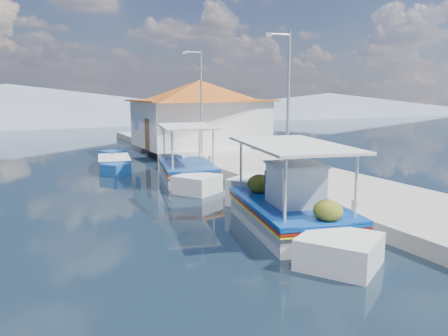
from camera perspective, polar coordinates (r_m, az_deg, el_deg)
name	(u,v)px	position (r m, az deg, el deg)	size (l,w,h in m)	color
ground	(204,216)	(15.39, -2.49, -6.06)	(160.00, 160.00, 0.00)	black
quay	(264,169)	(23.20, 5.00, -0.15)	(5.00, 44.00, 0.50)	#AFACA4
bollards	(234,166)	(21.48, 1.23, 0.19)	(0.20, 17.20, 0.30)	#A5A8AD
main_caique	(288,210)	(14.09, 8.04, -5.26)	(3.77, 8.64, 2.91)	silver
caique_green_canopy	(186,171)	(21.51, -4.76, -0.43)	(3.38, 7.50, 2.88)	silver
caique_blue_hull	(114,164)	(25.45, -13.65, 0.51)	(2.28, 5.43, 0.98)	#184890
harbor_building	(200,112)	(31.08, -3.05, 7.01)	(10.49, 10.49, 4.40)	white
lamp_post_near	(286,99)	(18.75, 7.80, 8.58)	(1.21, 0.14, 6.00)	#A5A8AD
lamp_post_far	(200,97)	(26.71, -3.07, 8.91)	(1.21, 0.14, 6.00)	#A5A8AD
mountain_ridge	(94,106)	(70.74, -15.92, 7.47)	(171.40, 96.00, 5.50)	gray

